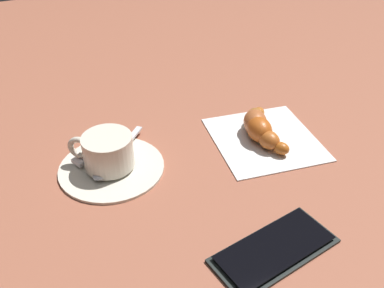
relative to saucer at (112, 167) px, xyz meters
The scene contains 8 objects.
ground_plane 0.12m from the saucer, behind, with size 1.80×1.80×0.00m, color #97543D.
saucer is the anchor object (origin of this frame).
espresso_cup 0.03m from the saucer, ahead, with size 0.09×0.07×0.05m.
teaspoon 0.01m from the saucer, 120.82° to the right, with size 0.10×0.11×0.01m.
sugar_packet 0.04m from the saucer, 59.59° to the right, with size 0.06×0.02×0.01m, color white.
napkin 0.24m from the saucer, behind, with size 0.16×0.16×0.00m, color silver.
croissant 0.23m from the saucer, behind, with size 0.07×0.13×0.04m.
cell_phone 0.26m from the saucer, 121.68° to the left, with size 0.16×0.09×0.01m.
Camera 1 is at (0.19, 0.46, 0.38)m, focal length 39.72 mm.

